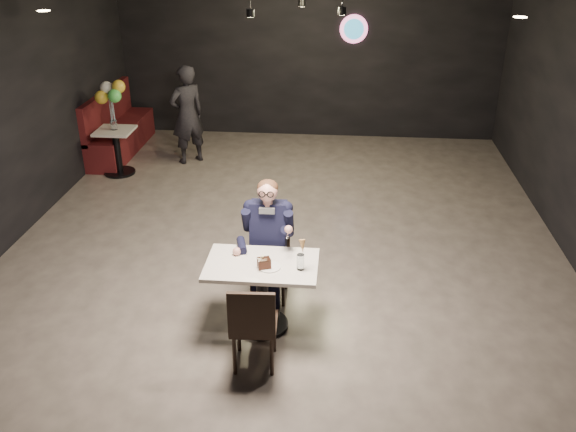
# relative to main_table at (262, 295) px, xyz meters

# --- Properties ---
(floor) EXTENTS (9.00, 9.00, 0.00)m
(floor) POSITION_rel_main_table_xyz_m (0.07, 1.70, -0.38)
(floor) COLOR gray
(floor) RESTS_ON ground
(wall_sign) EXTENTS (0.50, 0.06, 0.50)m
(wall_sign) POSITION_rel_main_table_xyz_m (0.87, 6.17, 1.62)
(wall_sign) COLOR pink
(wall_sign) RESTS_ON floor
(main_table) EXTENTS (1.10, 0.70, 0.75)m
(main_table) POSITION_rel_main_table_xyz_m (0.00, 0.00, 0.00)
(main_table) COLOR silver
(main_table) RESTS_ON floor
(chair_far) EXTENTS (0.42, 0.46, 0.92)m
(chair_far) POSITION_rel_main_table_xyz_m (-0.00, 0.55, 0.09)
(chair_far) COLOR black
(chair_far) RESTS_ON floor
(chair_near) EXTENTS (0.44, 0.48, 0.92)m
(chair_near) POSITION_rel_main_table_xyz_m (-0.00, -0.57, 0.09)
(chair_near) COLOR black
(chair_near) RESTS_ON floor
(seated_man) EXTENTS (0.60, 0.80, 1.44)m
(seated_man) POSITION_rel_main_table_xyz_m (0.00, 0.55, 0.34)
(seated_man) COLOR black
(seated_man) RESTS_ON floor
(dessert_plate) EXTENTS (0.22, 0.22, 0.01)m
(dessert_plate) POSITION_rel_main_table_xyz_m (0.09, -0.07, 0.38)
(dessert_plate) COLOR white
(dessert_plate) RESTS_ON main_table
(cake_slice) EXTENTS (0.15, 0.13, 0.09)m
(cake_slice) POSITION_rel_main_table_xyz_m (0.04, -0.09, 0.43)
(cake_slice) COLOR black
(cake_slice) RESTS_ON dessert_plate
(mint_leaf) EXTENTS (0.06, 0.04, 0.01)m
(mint_leaf) POSITION_rel_main_table_xyz_m (0.05, -0.10, 0.47)
(mint_leaf) COLOR #33802A
(mint_leaf) RESTS_ON cake_slice
(sundae_glass) EXTENTS (0.07, 0.07, 0.16)m
(sundae_glass) POSITION_rel_main_table_xyz_m (0.39, -0.08, 0.46)
(sundae_glass) COLOR silver
(sundae_glass) RESTS_ON main_table
(wafer_cone) EXTENTS (0.08, 0.08, 0.13)m
(wafer_cone) POSITION_rel_main_table_xyz_m (0.40, -0.06, 0.62)
(wafer_cone) COLOR #BE814E
(wafer_cone) RESTS_ON sundae_glass
(booth_bench) EXTENTS (0.55, 2.20, 1.10)m
(booth_bench) POSITION_rel_main_table_xyz_m (-3.18, 4.92, 0.17)
(booth_bench) COLOR #440E14
(booth_bench) RESTS_ON floor
(side_table) EXTENTS (0.57, 0.57, 0.72)m
(side_table) POSITION_rel_main_table_xyz_m (-2.88, 3.92, -0.02)
(side_table) COLOR silver
(side_table) RESTS_ON floor
(balloon_vase) EXTENTS (0.10, 0.10, 0.16)m
(balloon_vase) POSITION_rel_main_table_xyz_m (-2.88, 3.92, 0.45)
(balloon_vase) COLOR silver
(balloon_vase) RESTS_ON side_table
(balloon_bunch) EXTENTS (0.38, 0.38, 0.63)m
(balloon_bunch) POSITION_rel_main_table_xyz_m (-2.88, 3.92, 0.84)
(balloon_bunch) COLOR gold
(balloon_bunch) RESTS_ON balloon_vase
(passerby) EXTENTS (0.72, 0.69, 1.66)m
(passerby) POSITION_rel_main_table_xyz_m (-1.85, 4.56, 0.45)
(passerby) COLOR black
(passerby) RESTS_ON floor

